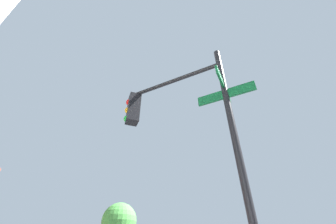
% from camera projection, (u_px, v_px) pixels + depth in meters
% --- Properties ---
extents(traffic_signal_near, '(2.30, 2.02, 5.09)m').
position_uv_depth(traffic_signal_near, '(176.00, 119.00, 4.12)').
color(traffic_signal_near, black).
rests_on(traffic_signal_near, ground_plane).
extents(street_tree, '(2.73, 2.73, 4.82)m').
position_uv_depth(street_tree, '(119.00, 222.00, 15.94)').
color(street_tree, '#4C331E').
rests_on(street_tree, ground_plane).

